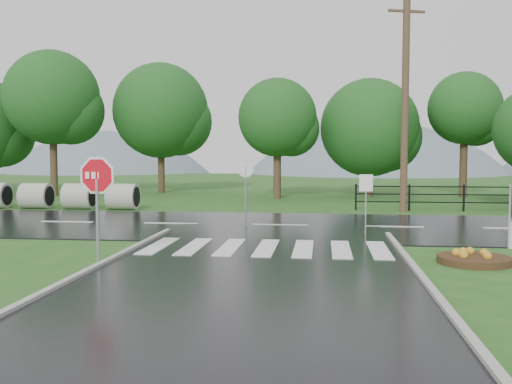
# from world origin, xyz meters

# --- Properties ---
(ground) EXTENTS (120.00, 120.00, 0.00)m
(ground) POSITION_xyz_m (0.00, 0.00, 0.00)
(ground) COLOR #24531B
(ground) RESTS_ON ground
(main_road) EXTENTS (90.00, 8.00, 0.04)m
(main_road) POSITION_xyz_m (0.00, 10.00, 0.00)
(main_road) COLOR black
(main_road) RESTS_ON ground
(crosswalk) EXTENTS (6.50, 2.80, 0.02)m
(crosswalk) POSITION_xyz_m (0.00, 5.00, 0.06)
(crosswalk) COLOR silver
(crosswalk) RESTS_ON ground
(fence_west) EXTENTS (9.58, 0.08, 1.20)m
(fence_west) POSITION_xyz_m (7.75, 16.00, 0.72)
(fence_west) COLOR black
(fence_west) RESTS_ON ground
(hills) EXTENTS (102.00, 48.00, 48.00)m
(hills) POSITION_xyz_m (3.49, 65.00, -15.54)
(hills) COLOR slate
(hills) RESTS_ON ground
(treeline) EXTENTS (83.20, 5.20, 10.00)m
(treeline) POSITION_xyz_m (1.00, 24.00, 0.00)
(treeline) COLOR #164918
(treeline) RESTS_ON ground
(culvert_pipes) EXTENTS (11.80, 1.20, 1.20)m
(culvert_pipes) POSITION_xyz_m (-12.89, 15.00, 0.60)
(culvert_pipes) COLOR #9E9B93
(culvert_pipes) RESTS_ON ground
(stop_sign) EXTENTS (1.20, 0.17, 2.71)m
(stop_sign) POSITION_xyz_m (-3.71, 2.49, 1.88)
(stop_sign) COLOR #939399
(stop_sign) RESTS_ON ground
(flower_bed) EXTENTS (1.71, 1.71, 0.34)m
(flower_bed) POSITION_xyz_m (5.09, 3.71, 0.13)
(flower_bed) COLOR #332111
(flower_bed) RESTS_ON ground
(reg_sign_small) EXTENTS (0.43, 0.10, 1.95)m
(reg_sign_small) POSITION_xyz_m (2.84, 7.81, 1.40)
(reg_sign_small) COLOR #939399
(reg_sign_small) RESTS_ON ground
(reg_sign_round) EXTENTS (0.52, 0.18, 2.32)m
(reg_sign_round) POSITION_xyz_m (-1.13, 9.13, 1.46)
(reg_sign_round) COLOR #939399
(reg_sign_round) RESTS_ON ground
(utility_pole_east) EXTENTS (1.64, 0.60, 9.47)m
(utility_pole_east) POSITION_xyz_m (5.05, 15.50, 4.81)
(utility_pole_east) COLOR #473523
(utility_pole_east) RESTS_ON ground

